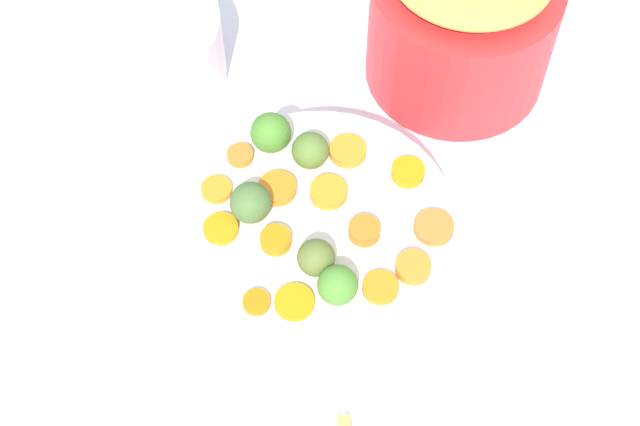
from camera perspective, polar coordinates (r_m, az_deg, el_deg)
The scene contains 23 objects.
tabletop at distance 0.95m, azimuth -1.17°, elevation -2.87°, with size 2.40×2.40×0.02m, color white.
serving_bowl_carrots at distance 0.90m, azimuth -0.00°, elevation -1.93°, with size 0.26×0.26×0.09m, color white.
metal_pot at distance 1.05m, azimuth 8.67°, elevation 11.07°, with size 0.20×0.20×0.14m, color red.
carrot_slice_0 at distance 0.85m, azimuth -6.14°, elevation -0.97°, with size 0.03×0.03×0.01m, color orange.
carrot_slice_1 at distance 0.82m, azimuth 3.75°, elevation -4.60°, with size 0.03×0.03×0.01m, color orange.
carrot_slice_2 at distance 0.87m, azimuth 0.53°, elevation 1.30°, with size 0.04×0.04×0.01m, color orange.
carrot_slice_3 at distance 0.85m, azimuth 7.04°, elevation -0.88°, with size 0.04×0.04×0.01m, color orange.
carrot_slice_4 at distance 0.83m, azimuth 5.77°, elevation -3.36°, with size 0.03×0.03×0.01m, color orange.
carrot_slice_5 at distance 0.81m, azimuth -1.59°, elevation -5.52°, with size 0.04×0.04×0.01m, color orange.
carrot_slice_6 at distance 0.81m, azimuth -3.94°, elevation -5.51°, with size 0.02×0.02×0.01m, color orange.
carrot_slice_7 at distance 0.84m, azimuth 2.75°, elevation -1.10°, with size 0.03×0.03×0.01m, color orange.
carrot_slice_8 at distance 0.90m, azimuth -4.95°, elevation 3.57°, with size 0.03×0.03×0.01m, color orange.
carrot_slice_9 at distance 0.84m, azimuth -2.75°, elevation -1.68°, with size 0.03×0.03×0.01m, color orange.
carrot_slice_10 at distance 0.90m, azimuth 1.62°, elevation 3.92°, with size 0.04×0.04×0.01m, color orange.
carrot_slice_11 at distance 0.87m, azimuth -2.74°, elevation 1.45°, with size 0.04×0.04×0.01m, color orange.
carrot_slice_12 at distance 0.88m, azimuth -6.40°, elevation 1.45°, with size 0.03×0.03×0.01m, color orange.
carrot_slice_13 at distance 0.88m, azimuth 5.45°, elevation 2.53°, with size 0.03×0.03×0.01m, color orange.
brussels_sprout_0 at distance 0.88m, azimuth -0.61°, elevation 3.88°, with size 0.04×0.04×0.04m, color #56742F.
brussels_sprout_1 at distance 0.85m, azimuth -4.31°, elevation 0.64°, with size 0.04×0.04×0.04m, color #496B35.
brussels_sprout_2 at distance 0.82m, azimuth -0.25°, elevation -2.77°, with size 0.03×0.03×0.03m, color #596B2E.
brussels_sprout_3 at distance 0.80m, azimuth 1.09°, elevation -4.47°, with size 0.04×0.04×0.04m, color #4C882F.
brussels_sprout_4 at distance 0.89m, azimuth -3.06°, elevation 4.98°, with size 0.04×0.04×0.04m, color #49822C.
casserole_dish at distance 1.07m, azimuth -11.18°, elevation 9.84°, with size 0.19×0.19×0.09m, color white.
Camera 1 is at (-0.30, 0.36, 0.84)m, focal length 51.88 mm.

